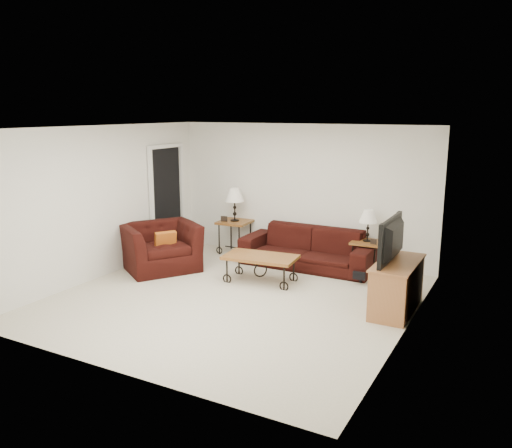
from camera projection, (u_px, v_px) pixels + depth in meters
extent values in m
plane|color=beige|center=(234.00, 299.00, 7.75)|extent=(5.00, 5.00, 0.00)
cube|color=white|center=(302.00, 192.00, 9.63)|extent=(5.00, 0.02, 2.50)
cube|color=white|center=(108.00, 259.00, 5.33)|extent=(5.00, 0.02, 2.50)
cube|color=white|center=(103.00, 202.00, 8.63)|extent=(0.02, 5.00, 2.50)
cube|color=white|center=(410.00, 236.00, 6.33)|extent=(0.02, 5.00, 2.50)
plane|color=white|center=(232.00, 128.00, 7.21)|extent=(5.00, 5.00, 0.00)
cube|color=black|center=(167.00, 201.00, 10.09)|extent=(0.08, 0.94, 2.04)
imported|color=black|center=(308.00, 248.00, 9.25)|extent=(2.37, 0.93, 0.69)
cube|color=brown|center=(235.00, 237.00, 10.16)|extent=(0.62, 0.62, 0.64)
cube|color=brown|center=(366.00, 257.00, 8.96)|extent=(0.52, 0.52, 0.55)
cube|color=black|center=(224.00, 219.00, 10.02)|extent=(0.13, 0.05, 0.11)
cube|color=black|center=(374.00, 242.00, 8.69)|extent=(0.11, 0.03, 0.09)
cube|color=brown|center=(260.00, 269.00, 8.47)|extent=(1.22, 0.75, 0.44)
imported|color=black|center=(161.00, 247.00, 9.10)|extent=(1.59, 1.63, 0.80)
cube|color=#C24E18|center=(165.00, 242.00, 8.97)|extent=(0.28, 0.36, 0.36)
cube|color=#9D613A|center=(397.00, 286.00, 7.21)|extent=(0.49, 1.18, 0.71)
imported|color=black|center=(398.00, 240.00, 7.08)|extent=(0.14, 1.06, 0.61)
ellipsoid|color=black|center=(361.00, 272.00, 8.39)|extent=(0.33, 0.27, 0.39)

